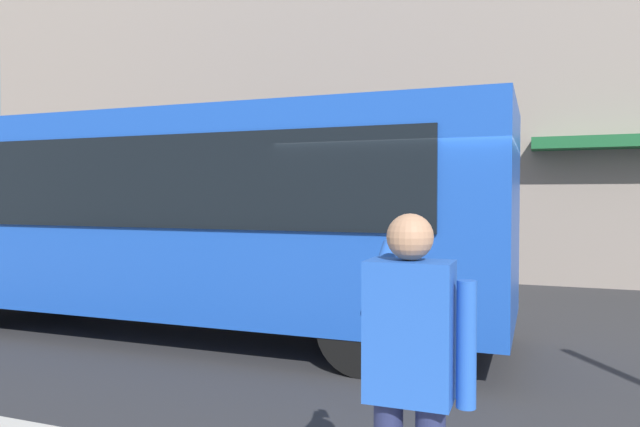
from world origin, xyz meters
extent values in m
plane|color=#2B2B2D|center=(0.00, 0.00, 0.00)|extent=(60.00, 60.00, 0.00)
cube|color=gray|center=(0.00, -6.80, 6.00)|extent=(28.00, 0.80, 12.00)
cube|color=#1947AD|center=(3.28, -0.12, 1.70)|extent=(9.00, 2.50, 2.60)
cube|color=black|center=(3.28, 1.14, 2.10)|extent=(7.60, 0.06, 1.10)
cylinder|color=black|center=(6.28, -1.22, 0.50)|extent=(1.00, 0.28, 1.00)
cylinder|color=black|center=(0.28, -1.22, 0.50)|extent=(1.00, 0.28, 1.00)
cylinder|color=black|center=(0.28, 0.98, 0.50)|extent=(1.00, 0.28, 1.00)
cube|color=#1E4CAD|center=(-0.90, 4.27, 1.30)|extent=(0.40, 0.24, 0.66)
sphere|color=#A87A5B|center=(-0.90, 4.27, 1.74)|extent=(0.22, 0.22, 0.22)
cylinder|color=#1E4CAD|center=(-1.16, 4.27, 1.26)|extent=(0.09, 0.09, 0.58)
cylinder|color=#1E4CAD|center=(-0.72, 4.11, 1.52)|extent=(0.09, 0.48, 0.37)
cube|color=black|center=(-0.80, 3.97, 1.72)|extent=(0.07, 0.01, 0.14)
camera|label=1|loc=(-1.46, 6.95, 1.93)|focal=32.75mm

